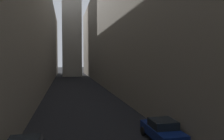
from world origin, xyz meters
TOP-DOWN VIEW (x-y plane):
  - ground_plane at (0.00, 48.00)m, footprint 264.00×264.00m
  - building_block_left at (-12.36, 50.00)m, footprint 13.71×108.00m
  - building_block_right at (11.23, 50.00)m, footprint 11.45×108.00m
  - parked_car_right_far at (4.40, 21.64)m, footprint 1.99×4.19m

SIDE VIEW (x-z plane):
  - ground_plane at x=0.00m, z-range 0.00..0.00m
  - parked_car_right_far at x=4.40m, z-range 0.01..1.56m
  - building_block_left at x=-12.36m, z-range 0.00..21.83m
  - building_block_right at x=11.23m, z-range 0.00..24.41m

